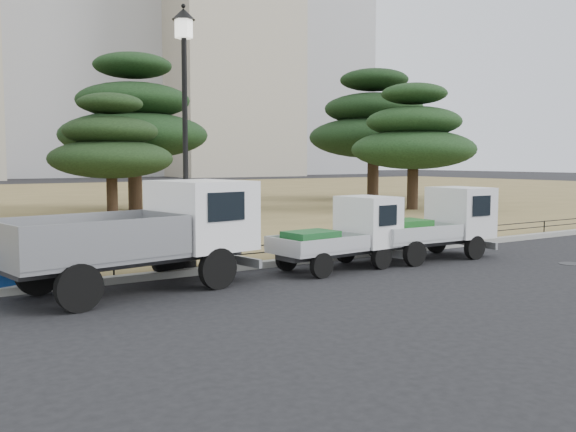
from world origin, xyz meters
TOP-DOWN VIEW (x-y plane):
  - ground at (0.00, 0.00)m, footprint 220.00×220.00m
  - lawn at (0.00, 30.60)m, footprint 120.00×56.00m
  - curb at (0.00, 2.60)m, footprint 120.00×0.25m
  - truck_large at (-3.69, 1.61)m, footprint 5.27×2.71m
  - truck_kei_front at (1.25, 1.42)m, footprint 3.37×1.67m
  - truck_kei_rear at (4.34, 1.37)m, footprint 3.64×1.67m
  - street_lamp at (-2.22, 2.90)m, footprint 0.53×0.53m
  - pipe_fence at (0.00, 2.75)m, footprint 38.00×0.04m
  - manhole at (6.50, -1.20)m, footprint 0.60×0.60m
  - pine_center_left at (0.27, 16.05)m, footprint 5.18×5.18m
  - pine_center_right at (2.68, 19.97)m, footprint 7.22×7.22m
  - pine_east_near at (14.45, 12.71)m, footprint 6.19×6.19m
  - pine_east_far at (18.03, 19.90)m, footprint 8.01×8.01m
  - tower_east at (40.00, 82.00)m, footprint 20.00×18.00m
  - radio_tower at (72.00, 85.00)m, footprint 1.80×1.80m

SIDE VIEW (x-z plane):
  - ground at x=0.00m, z-range 0.00..0.00m
  - manhole at x=6.50m, z-range 0.00..0.01m
  - lawn at x=0.00m, z-range 0.00..0.15m
  - curb at x=0.00m, z-range 0.00..0.16m
  - pipe_fence at x=0.00m, z-range 0.24..0.64m
  - truck_kei_front at x=1.25m, z-range 0.00..1.72m
  - truck_kei_rear at x=4.34m, z-range 0.00..1.88m
  - truck_large at x=-3.69m, z-range 0.12..2.31m
  - pine_center_left at x=0.27m, z-range 0.56..5.83m
  - pine_east_near at x=14.45m, z-range 0.63..6.89m
  - street_lamp at x=-2.22m, z-range 1.19..7.07m
  - pine_center_right at x=2.68m, z-range 0.76..8.42m
  - pine_east_far at x=18.03m, z-range 0.77..8.82m
  - tower_east at x=40.00m, z-range 0.00..48.00m
  - radio_tower at x=72.00m, z-range -1.46..61.54m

